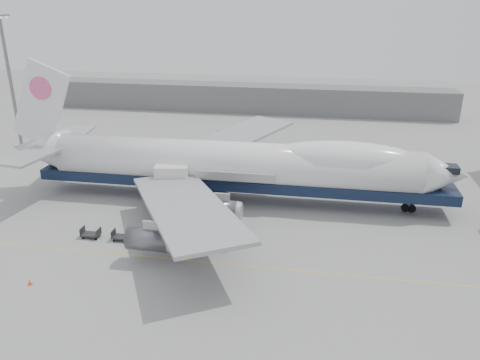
# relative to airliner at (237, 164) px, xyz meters

# --- Properties ---
(ground) EXTENTS (260.00, 260.00, 0.00)m
(ground) POSITION_rel_airliner_xyz_m (-0.64, -12.00, -5.62)
(ground) COLOR gray
(ground) RESTS_ON ground
(apron_line) EXTENTS (60.00, 0.15, 0.01)m
(apron_line) POSITION_rel_airliner_xyz_m (-0.64, -18.00, -5.62)
(apron_line) COLOR gold
(apron_line) RESTS_ON ground
(hangar) EXTENTS (110.00, 8.00, 7.00)m
(hangar) POSITION_rel_airliner_xyz_m (-10.64, 58.00, -2.12)
(hangar) COLOR slate
(hangar) RESTS_ON ground
(floodlight_mast) EXTENTS (2.40, 2.40, 25.43)m
(floodlight_mast) POSITION_rel_airliner_xyz_m (-42.64, 12.00, 8.64)
(floodlight_mast) COLOR slate
(floodlight_mast) RESTS_ON ground
(airliner) EXTENTS (67.00, 55.30, 19.98)m
(airliner) POSITION_rel_airliner_xyz_m (0.00, 0.00, 0.00)
(airliner) COLOR white
(airliner) RESTS_ON ground
(catering_truck) EXTENTS (5.36, 4.07, 6.11)m
(catering_truck) POSITION_rel_airliner_xyz_m (-8.74, -3.48, -2.18)
(catering_truck) COLOR #19274C
(catering_truck) RESTS_ON ground
(traffic_cone) EXTENTS (0.44, 0.44, 0.64)m
(traffic_cone) POSITION_rel_airliner_xyz_m (-17.49, -25.44, -5.32)
(traffic_cone) COLOR #FF480D
(traffic_cone) RESTS_ON ground
(dolly_0) EXTENTS (2.30, 1.35, 1.30)m
(dolly_0) POSITION_rel_airliner_xyz_m (-15.97, -14.68, -5.09)
(dolly_0) COLOR #2D2D30
(dolly_0) RESTS_ON ground
(dolly_1) EXTENTS (2.30, 1.35, 1.30)m
(dolly_1) POSITION_rel_airliner_xyz_m (-11.86, -14.68, -5.09)
(dolly_1) COLOR #2D2D30
(dolly_1) RESTS_ON ground
(dolly_2) EXTENTS (2.30, 1.35, 1.30)m
(dolly_2) POSITION_rel_airliner_xyz_m (-7.74, -14.68, -5.09)
(dolly_2) COLOR #2D2D30
(dolly_2) RESTS_ON ground
(dolly_3) EXTENTS (2.30, 1.35, 1.30)m
(dolly_3) POSITION_rel_airliner_xyz_m (-3.62, -14.68, -5.09)
(dolly_3) COLOR #2D2D30
(dolly_3) RESTS_ON ground
(dolly_4) EXTENTS (2.30, 1.35, 1.30)m
(dolly_4) POSITION_rel_airliner_xyz_m (0.49, -14.68, -5.09)
(dolly_4) COLOR #2D2D30
(dolly_4) RESTS_ON ground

